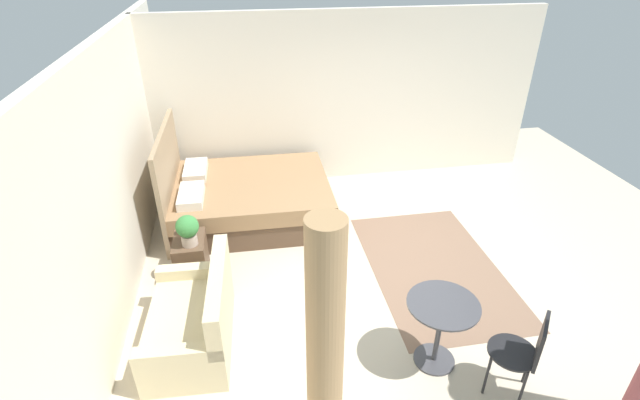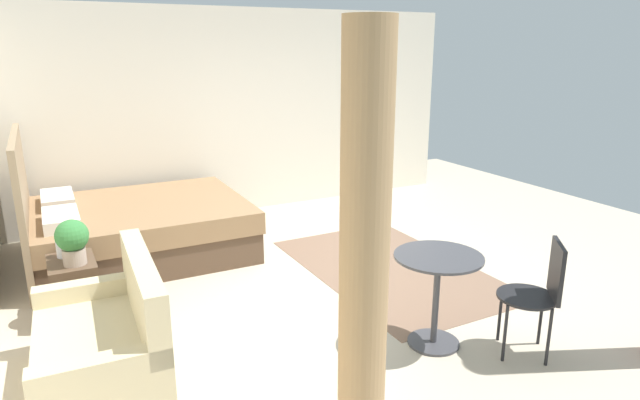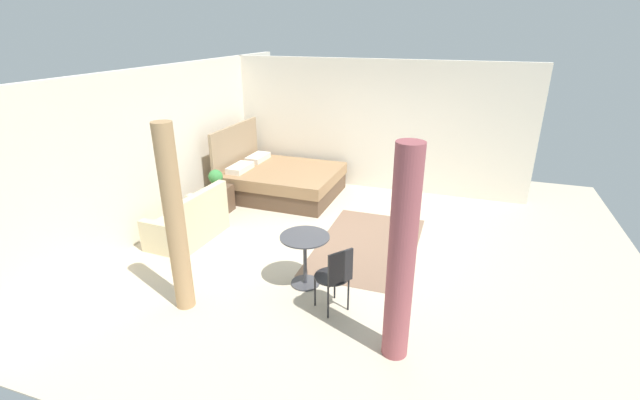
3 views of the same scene
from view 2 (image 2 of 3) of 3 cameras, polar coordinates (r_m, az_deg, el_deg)
The scene contains 11 objects.
ground_plane at distance 5.62m, azimuth 2.38°, elevation -7.86°, with size 8.37×9.30×0.02m, color beige.
wall_right at distance 7.63m, azimuth -7.82°, elevation 9.03°, with size 0.12×6.30×2.72m, color silver.
area_rug at distance 5.80m, azimuth 7.32°, elevation -7.03°, with size 2.54×1.56×0.01m, color #7F604C.
bed at distance 6.35m, azimuth -18.75°, elevation -2.68°, with size 1.87×2.27×1.41m.
couch at distance 4.11m, azimuth -21.30°, elevation -13.86°, with size 1.34×0.85×0.87m.
nightstand at distance 5.14m, azimuth -24.15°, elevation -8.42°, with size 0.52×0.37×0.51m.
potted_plant at distance 4.88m, azimuth -24.34°, elevation -3.77°, with size 0.26×0.26×0.38m.
vase at distance 5.13m, azimuth -25.15°, elevation -4.46°, with size 0.11×0.11×0.17m.
balcony_table at distance 4.28m, azimuth 12.06°, elevation -8.42°, with size 0.67×0.67×0.74m.
cafe_chair_near_window at distance 4.36m, azimuth 21.93°, elevation -8.46°, with size 0.61×0.61×0.89m.
curtain_right at distance 2.61m, azimuth 4.57°, elevation -8.27°, with size 0.24×0.24×2.37m.
Camera 2 is at (-4.43, 2.61, 2.25)m, focal length 30.79 mm.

